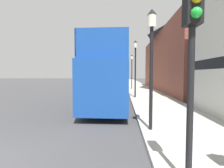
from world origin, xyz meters
TOP-DOWN VIEW (x-y plane):
  - ground_plane at (0.00, 21.00)m, footprint 144.00×144.00m
  - sidewalk at (6.83, 18.00)m, footprint 3.88×108.00m
  - brick_terrace_rear at (11.78, 21.08)m, footprint 6.00×21.87m
  - tour_bus at (3.26, 9.45)m, footprint 2.61×10.08m
  - parked_car_ahead_of_bus at (3.75, 16.99)m, footprint 1.85×4.09m
  - traffic_signal at (5.43, -0.01)m, footprint 0.28×0.42m
  - lamp_post_nearest at (5.25, 3.38)m, footprint 0.35×0.35m
  - lamp_post_second at (5.35, 12.87)m, footprint 0.35×0.35m
  - lamp_post_third at (5.55, 22.35)m, footprint 0.35×0.35m

SIDE VIEW (x-z plane):
  - ground_plane at x=0.00m, z-range 0.00..0.00m
  - sidewalk at x=6.83m, z-range 0.00..0.14m
  - parked_car_ahead_of_bus at x=3.75m, z-range -0.03..1.45m
  - tour_bus at x=3.26m, z-range -0.25..4.12m
  - traffic_signal at x=5.43m, z-range 1.03..4.87m
  - lamp_post_nearest at x=5.25m, z-range 1.01..5.54m
  - lamp_post_third at x=5.55m, z-range 1.06..6.03m
  - lamp_post_second at x=5.35m, z-range 1.08..6.28m
  - brick_terrace_rear at x=11.78m, z-range 0.00..10.05m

